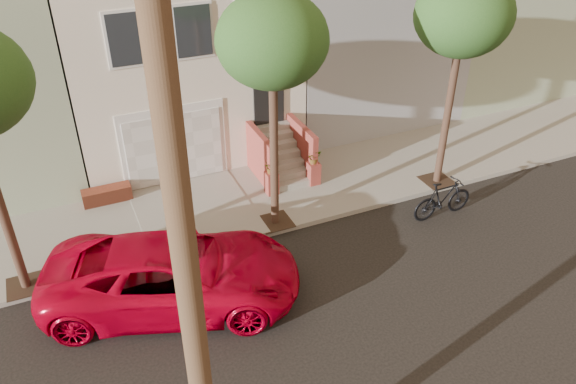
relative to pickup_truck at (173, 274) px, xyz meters
name	(u,v)px	position (x,y,z in m)	size (l,w,h in m)	color
ground	(302,331)	(2.29, -2.10, -0.81)	(90.00, 90.00, 0.00)	black
sidewalk	(225,206)	(2.29, 3.25, -0.73)	(40.00, 3.70, 0.15)	gray
house_row	(164,32)	(2.29, 9.09, 2.84)	(33.10, 11.70, 7.00)	beige
tree_mid	(272,42)	(3.29, 1.80, 4.45)	(2.70, 2.57, 6.30)	#2D2116
tree_right	(464,16)	(8.79, 1.80, 4.45)	(2.70, 2.57, 6.30)	#2D2116
pickup_truck	(173,274)	(0.00, 0.00, 0.00)	(2.68, 5.82, 1.62)	#B2001C
motorcycle	(443,199)	(7.86, 0.34, -0.23)	(0.55, 1.93, 1.16)	black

